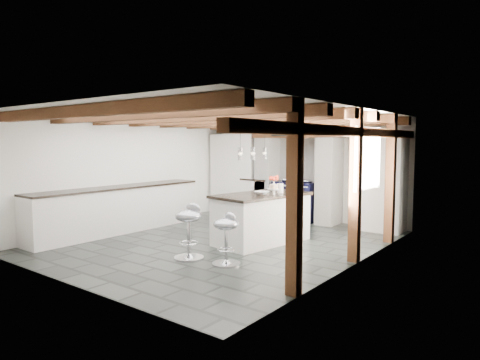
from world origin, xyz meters
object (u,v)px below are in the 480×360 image
Objects in this scene: range_cooker at (296,200)px; bar_stool_far at (189,225)px; kitchen_island at (262,218)px; bar_stool_near at (227,232)px.

range_cooker reaches higher than bar_stool_far.
bar_stool_near is (0.39, -1.48, 0.03)m from kitchen_island.
bar_stool_far is (-0.27, -1.58, 0.08)m from kitchen_island.
kitchen_island is at bearing 84.33° from bar_stool_far.
bar_stool_far is at bearing -152.35° from bar_stool_near.
kitchen_island is 2.47× the size of bar_stool_near.
bar_stool_far is (-0.66, -0.10, 0.05)m from bar_stool_near.
kitchen_island is at bearing 123.79° from bar_stool_near.
kitchen_island is 2.23× the size of bar_stool_far.
bar_stool_near is at bearing -65.75° from kitchen_island.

